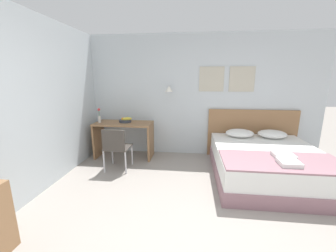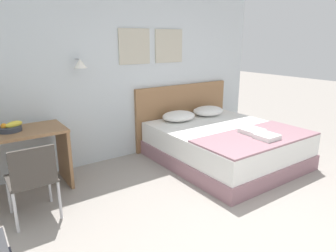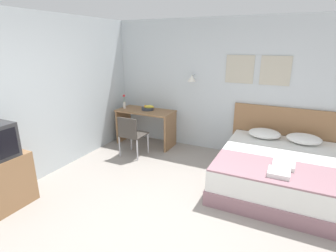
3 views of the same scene
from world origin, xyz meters
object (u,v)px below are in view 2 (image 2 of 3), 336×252
object	(u,v)px
pillow_left	(179,116)
desk_chair	(33,176)
folded_towel_near_foot	(252,131)
bed	(224,145)
desk	(11,152)
fruit_bowl	(10,128)
throw_blanket	(257,137)
headboard	(183,114)
folded_towel_mid_bed	(267,137)
pillow_right	(208,111)

from	to	relation	value
pillow_left	desk_chair	world-z (taller)	desk_chair
folded_towel_near_foot	bed	bearing A→B (deg)	98.29
desk	fruit_bowl	world-z (taller)	fruit_bowl
pillow_left	throw_blanket	world-z (taller)	pillow_left
bed	headboard	distance (m)	1.07
folded_towel_mid_bed	fruit_bowl	world-z (taller)	fruit_bowl
pillow_right	throw_blanket	distance (m)	1.36
folded_towel_near_foot	folded_towel_mid_bed	xyz separation A→B (m)	(-0.04, -0.28, 0.00)
bed	fruit_bowl	bearing A→B (deg)	165.11
bed	pillow_right	distance (m)	0.87
headboard	fruit_bowl	world-z (taller)	headboard
pillow_right	folded_towel_near_foot	xyz separation A→B (m)	(-0.26, -1.18, -0.02)
headboard	pillow_right	world-z (taller)	headboard
folded_towel_near_foot	pillow_left	bearing A→B (deg)	108.16
headboard	pillow_left	world-z (taller)	headboard
headboard	throw_blanket	world-z (taller)	headboard
pillow_right	desk_chair	bearing A→B (deg)	-165.82
bed	folded_towel_mid_bed	size ratio (longest dim) A/B	7.55
throw_blanket	fruit_bowl	xyz separation A→B (m)	(-2.76, 1.32, 0.28)
bed	headboard	size ratio (longest dim) A/B	1.07
bed	folded_towel_mid_bed	bearing A→B (deg)	-88.17
bed	folded_towel_near_foot	xyz separation A→B (m)	(0.06, -0.44, 0.32)
bed	fruit_bowl	distance (m)	2.91
pillow_left	pillow_right	xyz separation A→B (m)	(0.64, 0.00, 0.00)
throw_blanket	folded_towel_near_foot	xyz separation A→B (m)	(0.06, 0.14, 0.04)
bed	desk_chair	distance (m)	2.72
desk	throw_blanket	bearing A→B (deg)	-24.59
desk	desk_chair	xyz separation A→B (m)	(0.08, -0.72, -0.05)
pillow_left	folded_towel_mid_bed	xyz separation A→B (m)	(0.34, -1.46, -0.02)
folded_towel_near_foot	folded_towel_mid_bed	world-z (taller)	same
bed	headboard	world-z (taller)	headboard
pillow_right	folded_towel_mid_bed	xyz separation A→B (m)	(-0.30, -1.46, -0.02)
fruit_bowl	desk	bearing A→B (deg)	-129.83
pillow_right	folded_towel_mid_bed	bearing A→B (deg)	-101.55
pillow_left	folded_towel_near_foot	world-z (taller)	pillow_left
pillow_right	desk	distance (m)	3.11
bed	pillow_left	size ratio (longest dim) A/B	3.58
pillow_left	desk_chair	xyz separation A→B (m)	(-2.38, -0.76, -0.12)
pillow_right	fruit_bowl	world-z (taller)	fruit_bowl
bed	fruit_bowl	size ratio (longest dim) A/B	6.96
folded_towel_mid_bed	pillow_right	bearing A→B (deg)	78.45
headboard	desk	distance (m)	2.81
pillow_left	fruit_bowl	xyz separation A→B (m)	(-2.44, -0.00, 0.21)
desk_chair	fruit_bowl	bearing A→B (deg)	93.83
desk	folded_towel_near_foot	bearing A→B (deg)	-21.69
throw_blanket	folded_towel_mid_bed	size ratio (longest dim) A/B	6.44
throw_blanket	desk	xyz separation A→B (m)	(-2.79, 1.28, 0.00)
headboard	fruit_bowl	distance (m)	2.79
bed	fruit_bowl	world-z (taller)	fruit_bowl
desk	bed	bearing A→B (deg)	-13.94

